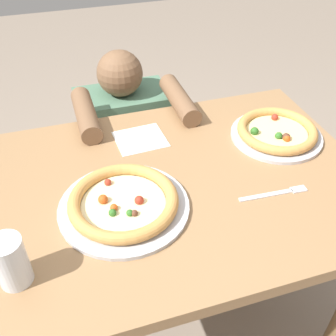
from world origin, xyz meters
TOP-DOWN VIEW (x-y plane):
  - ground_plane at (0.00, 0.00)m, footprint 8.00×8.00m
  - dining_table at (0.00, 0.00)m, footprint 1.11×0.81m
  - pizza_near at (-0.18, -0.06)m, footprint 0.35×0.35m
  - pizza_far at (0.37, 0.11)m, footprint 0.30×0.30m
  - water_cup_clear at (-0.46, -0.21)m, footprint 0.07×0.07m
  - paper_napkin at (-0.06, 0.23)m, footprint 0.17×0.15m
  - fork at (0.24, -0.14)m, footprint 0.20×0.03m
  - diner_seated at (-0.04, 0.61)m, footprint 0.41×0.52m

SIDE VIEW (x-z plane):
  - ground_plane at x=0.00m, z-range 0.00..0.00m
  - diner_seated at x=-0.04m, z-range -0.04..0.85m
  - dining_table at x=0.00m, z-range 0.25..1.00m
  - paper_napkin at x=-0.06m, z-range 0.75..0.75m
  - fork at x=0.24m, z-range 0.75..0.75m
  - pizza_far at x=0.37m, z-range 0.75..0.79m
  - pizza_near at x=-0.18m, z-range 0.75..0.79m
  - water_cup_clear at x=-0.46m, z-range 0.75..0.88m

